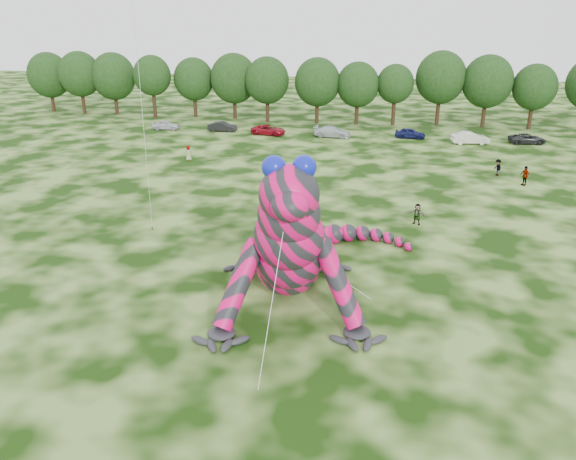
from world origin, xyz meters
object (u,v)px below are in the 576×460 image
(tree_5, at_px, (234,86))
(car_0, at_px, (166,125))
(tree_6, at_px, (267,90))
(tree_10, at_px, (440,88))
(spectator_2, at_px, (498,167))
(car_5, at_px, (470,138))
(spectator_4, at_px, (189,153))
(tree_7, at_px, (317,91))
(spectator_1, at_px, (277,183))
(tree_2, at_px, (114,84))
(spectator_3, at_px, (525,176))
(tree_9, at_px, (395,95))
(spectator_5, at_px, (417,214))
(car_4, at_px, (410,133))
(car_2, at_px, (269,130))
(tree_12, at_px, (533,97))
(tree_3, at_px, (153,87))
(car_6, at_px, (527,139))
(car_1, at_px, (222,127))
(tree_11, at_px, (487,91))
(tree_4, at_px, (194,87))
(spectator_0, at_px, (281,175))
(inflatable_gecko, at_px, (288,214))
(tree_1, at_px, (81,83))
(tree_8, at_px, (358,93))
(tree_0, at_px, (50,82))
(car_3, at_px, (332,132))

(tree_5, height_order, car_0, tree_5)
(tree_6, bearing_deg, tree_10, 4.34)
(tree_5, xyz_separation_m, spectator_2, (34.93, -26.69, -4.07))
(car_0, xyz_separation_m, car_5, (41.02, -1.70, 0.10))
(tree_5, xyz_separation_m, spectator_4, (2.09, -26.65, -4.05))
(tree_6, xyz_separation_m, tree_7, (7.48, 0.12, -0.01))
(spectator_2, bearing_deg, spectator_1, -85.76)
(tree_2, distance_m, spectator_3, 64.42)
(tree_9, xyz_separation_m, spectator_5, (2.33, -41.41, -3.50))
(car_4, bearing_deg, car_2, 98.71)
(tree_9, relative_size, tree_12, 0.97)
(tree_3, relative_size, spectator_5, 5.63)
(tree_7, bearing_deg, spectator_3, -49.72)
(car_5, xyz_separation_m, spectator_2, (1.06, -14.66, 0.08))
(tree_9, relative_size, spectator_1, 5.55)
(tree_10, bearing_deg, car_5, -74.65)
(spectator_1, bearing_deg, tree_12, -136.06)
(tree_6, xyz_separation_m, tree_9, (18.62, 0.66, -0.41))
(tree_2, relative_size, tree_6, 1.02)
(tree_10, relative_size, car_6, 2.33)
(tree_7, distance_m, car_1, 15.27)
(car_4, bearing_deg, spectator_2, -148.33)
(tree_6, bearing_deg, tree_11, 2.76)
(tree_4, relative_size, tree_10, 0.86)
(car_5, bearing_deg, tree_6, 59.13)
(car_6, bearing_deg, spectator_0, 121.54)
(tree_2, xyz_separation_m, tree_5, (19.89, -0.33, 0.08))
(car_6, height_order, spectator_4, spectator_4)
(tree_11, height_order, tree_12, tree_11)
(tree_7, relative_size, tree_12, 1.06)
(car_0, distance_m, car_5, 41.05)
(spectator_2, bearing_deg, tree_7, -159.01)
(inflatable_gecko, height_order, car_0, inflatable_gecko)
(tree_11, relative_size, car_6, 2.23)
(inflatable_gecko, xyz_separation_m, car_6, (22.40, 44.04, -3.96))
(tree_6, bearing_deg, spectator_5, -62.79)
(tree_1, height_order, spectator_0, tree_1)
(spectator_5, bearing_deg, tree_3, 153.97)
(tree_4, distance_m, spectator_1, 42.00)
(tree_5, bearing_deg, spectator_3, -38.91)
(tree_6, relative_size, spectator_4, 5.60)
(tree_1, bearing_deg, tree_10, 0.54)
(tree_1, height_order, car_5, tree_1)
(tree_4, distance_m, car_0, 11.31)
(tree_5, distance_m, car_4, 28.66)
(tree_8, relative_size, car_6, 1.98)
(spectator_1, xyz_separation_m, spectator_5, (12.46, -6.36, 0.06))
(tree_0, xyz_separation_m, spectator_4, (33.53, -27.44, -3.91))
(tree_0, distance_m, tree_9, 55.66)
(car_3, xyz_separation_m, spectator_3, (20.48, -18.67, 0.24))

